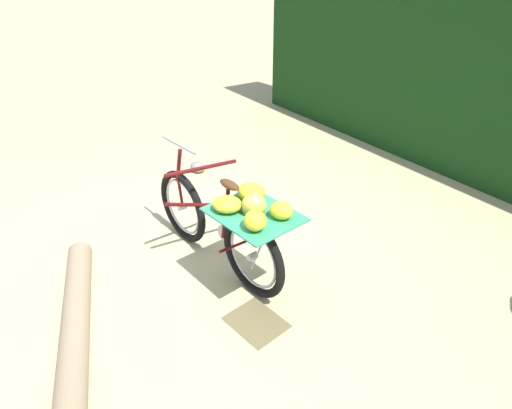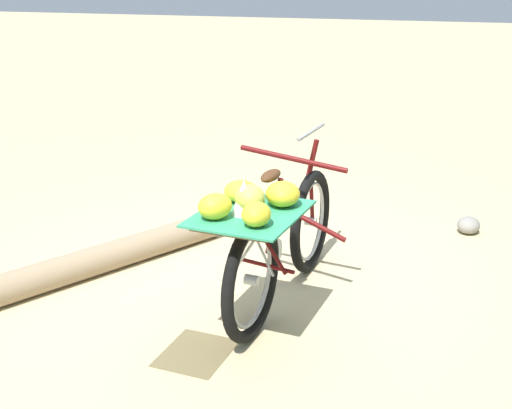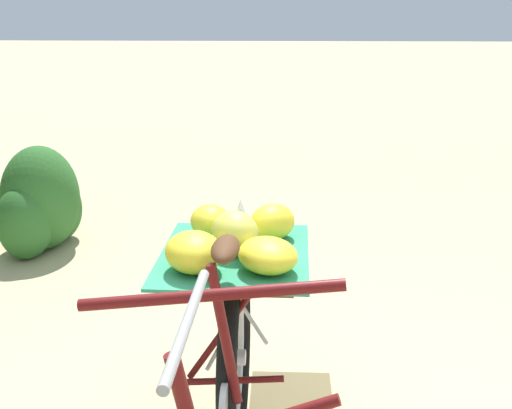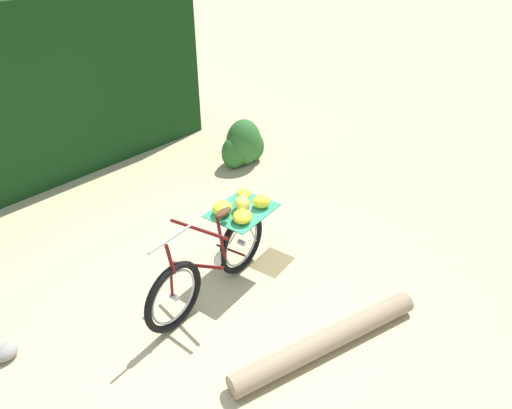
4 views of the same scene
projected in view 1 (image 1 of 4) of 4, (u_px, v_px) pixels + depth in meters
name	position (u px, v px, depth m)	size (l,w,h in m)	color
ground_plane	(198.00, 257.00, 4.11)	(60.00, 60.00, 0.00)	#C6B284
foliage_hedge	(452.00, 63.00, 5.56)	(6.56, 0.90, 2.54)	#143814
bicycle	(224.00, 222.00, 3.68)	(1.78, 0.71, 1.03)	black
fallen_log	(75.00, 329.00, 3.19)	(0.21, 0.21, 2.00)	#9E8466
path_stone	(198.00, 167.00, 5.68)	(0.22, 0.18, 0.14)	gray
leaf_litter_patch	(256.00, 322.00, 3.38)	(0.44, 0.36, 0.01)	olive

